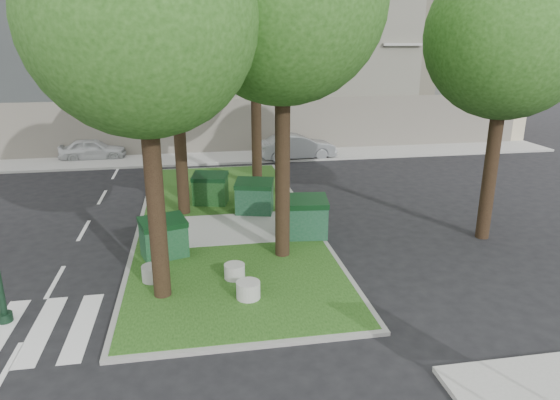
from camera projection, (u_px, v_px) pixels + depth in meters
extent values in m
plane|color=black|center=(228.00, 349.00, 10.82)|extent=(120.00, 120.00, 0.00)
cube|color=#194012|center=(226.00, 220.00, 18.40)|extent=(6.00, 16.00, 0.12)
cube|color=gray|center=(226.00, 221.00, 18.40)|extent=(6.30, 16.30, 0.10)
cube|color=#999993|center=(204.00, 158.00, 28.17)|extent=(42.00, 3.00, 0.12)
cube|color=silver|center=(62.00, 327.00, 11.61)|extent=(5.00, 3.00, 0.01)
cube|color=#C1B691|center=(195.00, 15.00, 32.80)|extent=(41.00, 12.00, 16.00)
cylinder|color=black|center=(154.00, 184.00, 11.99)|extent=(0.44, 0.44, 6.16)
sphere|color=#1F4813|center=(141.00, 19.00, 10.85)|extent=(5.20, 5.20, 5.20)
cylinder|color=black|center=(283.00, 151.00, 14.36)|extent=(0.44, 0.44, 6.72)
cylinder|color=black|center=(180.00, 140.00, 18.21)|extent=(0.44, 0.44, 5.88)
sphere|color=#1F4813|center=(174.00, 37.00, 17.13)|extent=(4.80, 4.80, 4.80)
cylinder|color=black|center=(256.00, 111.00, 21.39)|extent=(0.44, 0.44, 7.00)
sphere|color=#1F4813|center=(255.00, 5.00, 20.10)|extent=(5.80, 5.80, 5.80)
cylinder|color=black|center=(493.00, 153.00, 16.10)|extent=(0.44, 0.44, 5.88)
sphere|color=#1F4813|center=(508.00, 36.00, 15.02)|extent=(5.00, 5.00, 5.00)
cube|color=#103C1E|center=(164.00, 240.00, 15.07)|extent=(1.49, 1.22, 1.01)
cube|color=black|center=(163.00, 222.00, 14.89)|extent=(1.55, 1.29, 0.29)
cube|color=#103A12|center=(210.00, 191.00, 20.02)|extent=(1.49, 1.17, 1.03)
cube|color=black|center=(210.00, 177.00, 19.83)|extent=(1.55, 1.25, 0.30)
cube|color=#113821|center=(254.00, 199.00, 18.92)|extent=(1.55, 1.24, 1.06)
cube|color=black|center=(254.00, 183.00, 18.73)|extent=(1.61, 1.31, 0.31)
cube|color=#123D25|center=(305.00, 220.00, 16.62)|extent=(1.53, 1.12, 1.13)
cube|color=black|center=(305.00, 201.00, 16.42)|extent=(1.59, 1.19, 0.33)
cylinder|color=#999994|center=(153.00, 273.00, 13.60)|extent=(0.60, 0.60, 0.43)
cylinder|color=#A8A8A3|center=(235.00, 271.00, 13.73)|extent=(0.57, 0.57, 0.41)
cylinder|color=#A8A8A3|center=(248.00, 290.00, 12.67)|extent=(0.61, 0.61, 0.44)
cylinder|color=yellow|center=(284.00, 187.00, 21.33)|extent=(0.36, 0.36, 0.62)
cylinder|color=black|center=(5.00, 317.00, 11.83)|extent=(0.34, 0.34, 0.23)
imported|color=silver|center=(93.00, 149.00, 27.94)|extent=(3.61, 1.53, 1.22)
imported|color=#909497|center=(297.00, 147.00, 28.03)|extent=(4.45, 1.91, 1.43)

